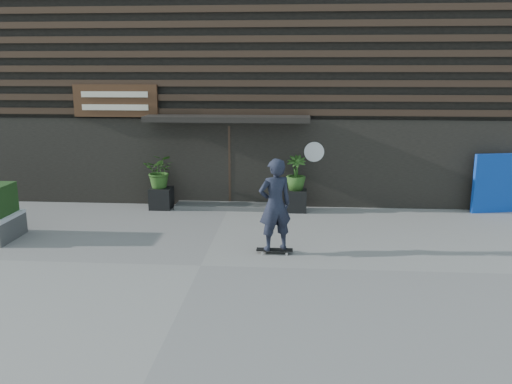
# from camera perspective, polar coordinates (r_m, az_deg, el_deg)

# --- Properties ---
(ground) EXTENTS (80.00, 80.00, 0.00)m
(ground) POSITION_cam_1_polar(r_m,az_deg,el_deg) (10.73, -6.02, -7.94)
(ground) COLOR gray
(ground) RESTS_ON ground
(entrance_step) EXTENTS (3.00, 0.80, 0.12)m
(entrance_step) POSITION_cam_1_polar(r_m,az_deg,el_deg) (15.05, -2.97, -1.49)
(entrance_step) COLOR #4B4A48
(entrance_step) RESTS_ON ground
(planter_pot_left) EXTENTS (0.60, 0.60, 0.60)m
(planter_pot_left) POSITION_cam_1_polar(r_m,az_deg,el_deg) (15.15, -10.22, -0.65)
(planter_pot_left) COLOR black
(planter_pot_left) RESTS_ON ground
(bamboo_left) EXTENTS (0.86, 0.75, 0.96)m
(bamboo_left) POSITION_cam_1_polar(r_m,az_deg,el_deg) (14.99, -10.34, 2.25)
(bamboo_left) COLOR #2D591E
(bamboo_left) RESTS_ON planter_pot_left
(planter_pot_right) EXTENTS (0.60, 0.60, 0.60)m
(planter_pot_right) POSITION_cam_1_polar(r_m,az_deg,el_deg) (14.69, 4.30, -0.91)
(planter_pot_right) COLOR black
(planter_pot_right) RESTS_ON ground
(bamboo_right) EXTENTS (0.54, 0.54, 0.96)m
(bamboo_right) POSITION_cam_1_polar(r_m,az_deg,el_deg) (14.52, 4.35, 2.08)
(bamboo_right) COLOR #2D591E
(bamboo_right) RESTS_ON planter_pot_right
(blue_tarp) EXTENTS (1.73, 0.48, 1.64)m
(blue_tarp) POSITION_cam_1_polar(r_m,az_deg,el_deg) (15.94, 25.22, 0.88)
(blue_tarp) COLOR #0C36A6
(blue_tarp) RESTS_ON ground
(building) EXTENTS (18.00, 11.00, 8.00)m
(building) POSITION_cam_1_polar(r_m,az_deg,el_deg) (19.90, -1.15, 13.48)
(building) COLOR black
(building) RESTS_ON ground
(skateboarder) EXTENTS (0.85, 0.72, 2.07)m
(skateboarder) POSITION_cam_1_polar(r_m,az_deg,el_deg) (11.04, 2.07, -1.41)
(skateboarder) COLOR black
(skateboarder) RESTS_ON ground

